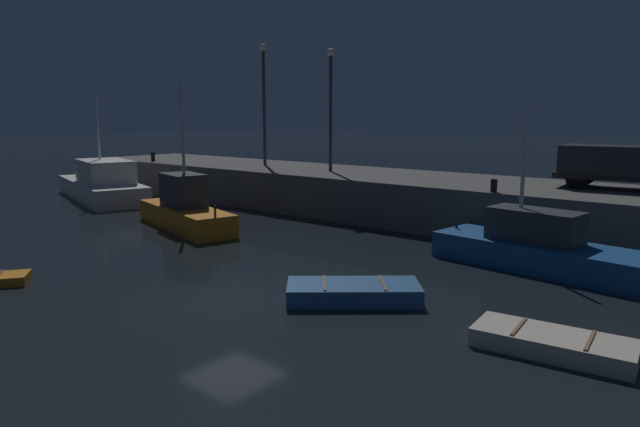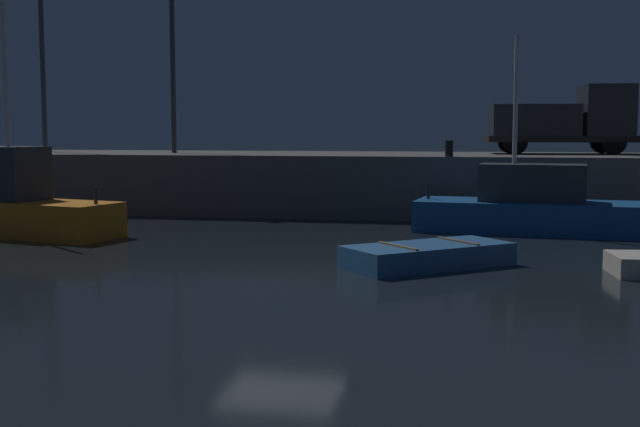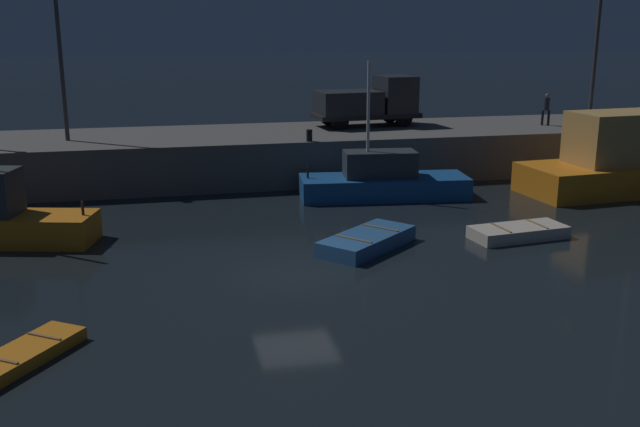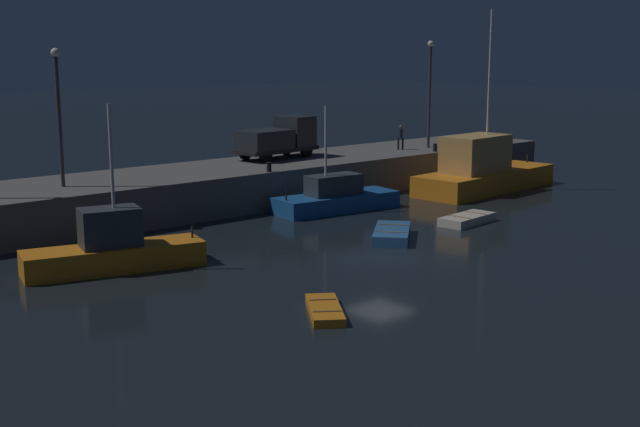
{
  "view_description": "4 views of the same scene",
  "coord_description": "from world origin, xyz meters",
  "px_view_note": "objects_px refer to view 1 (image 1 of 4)",
  "views": [
    {
      "loc": [
        12.44,
        -10.75,
        5.36
      ],
      "look_at": [
        -2.99,
        7.69,
        1.23
      ],
      "focal_mm": 31.66,
      "sensor_mm": 36.0,
      "label": 1
    },
    {
      "loc": [
        4.15,
        -16.78,
        3.12
      ],
      "look_at": [
        -0.55,
        6.98,
        0.69
      ],
      "focal_mm": 46.36,
      "sensor_mm": 36.0,
      "label": 2
    },
    {
      "loc": [
        -3.98,
        -20.94,
        7.57
      ],
      "look_at": [
        1.81,
        4.5,
        0.71
      ],
      "focal_mm": 40.66,
      "sensor_mm": 36.0,
      "label": 3
    },
    {
      "loc": [
        -25.42,
        -24.94,
        8.99
      ],
      "look_at": [
        0.69,
        4.86,
        1.16
      ],
      "focal_mm": 46.21,
      "sensor_mm": 36.0,
      "label": 4
    }
  ],
  "objects_px": {
    "fishing_boat_white": "(185,210)",
    "bollard_east": "(153,157)",
    "lamp_post_east": "(331,99)",
    "fishing_boat_orange": "(103,184)",
    "lamp_post_west": "(264,95)",
    "bollard_central": "(494,186)",
    "fishing_trawler_red": "(538,248)",
    "dinghy_orange_near": "(353,292)",
    "utility_truck": "(633,160)",
    "dinghy_red_small": "(553,343)"
  },
  "relations": [
    {
      "from": "fishing_boat_white",
      "to": "bollard_east",
      "type": "height_order",
      "value": "fishing_boat_white"
    },
    {
      "from": "fishing_boat_white",
      "to": "lamp_post_east",
      "type": "distance_m",
      "value": 10.62
    },
    {
      "from": "bollard_east",
      "to": "fishing_boat_orange",
      "type": "bearing_deg",
      "value": -82.75
    },
    {
      "from": "fishing_boat_orange",
      "to": "lamp_post_west",
      "type": "distance_m",
      "value": 12.06
    },
    {
      "from": "fishing_boat_orange",
      "to": "bollard_central",
      "type": "height_order",
      "value": "fishing_boat_orange"
    },
    {
      "from": "fishing_trawler_red",
      "to": "dinghy_orange_near",
      "type": "bearing_deg",
      "value": -111.62
    },
    {
      "from": "fishing_boat_white",
      "to": "fishing_boat_orange",
      "type": "height_order",
      "value": "fishing_boat_orange"
    },
    {
      "from": "lamp_post_east",
      "to": "utility_truck",
      "type": "xyz_separation_m",
      "value": [
        15.29,
        1.68,
        -2.82
      ]
    },
    {
      "from": "fishing_boat_orange",
      "to": "utility_truck",
      "type": "xyz_separation_m",
      "value": [
        29.18,
        8.18,
        2.52
      ]
    },
    {
      "from": "fishing_boat_white",
      "to": "fishing_boat_orange",
      "type": "relative_size",
      "value": 0.67
    },
    {
      "from": "dinghy_orange_near",
      "to": "fishing_boat_white",
      "type": "bearing_deg",
      "value": 164.26
    },
    {
      "from": "lamp_post_east",
      "to": "dinghy_red_small",
      "type": "bearing_deg",
      "value": -36.96
    },
    {
      "from": "lamp_post_east",
      "to": "utility_truck",
      "type": "bearing_deg",
      "value": 6.28
    },
    {
      "from": "fishing_boat_white",
      "to": "lamp_post_west",
      "type": "distance_m",
      "value": 11.88
    },
    {
      "from": "bollard_east",
      "to": "bollard_central",
      "type": "bearing_deg",
      "value": -1.23
    },
    {
      "from": "utility_truck",
      "to": "lamp_post_west",
      "type": "bearing_deg",
      "value": -177.06
    },
    {
      "from": "fishing_boat_orange",
      "to": "dinghy_orange_near",
      "type": "bearing_deg",
      "value": -13.69
    },
    {
      "from": "dinghy_red_small",
      "to": "bollard_east",
      "type": "bearing_deg",
      "value": 161.64
    },
    {
      "from": "lamp_post_east",
      "to": "fishing_boat_white",
      "type": "bearing_deg",
      "value": -102.14
    },
    {
      "from": "fishing_boat_orange",
      "to": "dinghy_orange_near",
      "type": "distance_m",
      "value": 25.63
    },
    {
      "from": "lamp_post_west",
      "to": "lamp_post_east",
      "type": "distance_m",
      "value": 6.03
    },
    {
      "from": "dinghy_orange_near",
      "to": "utility_truck",
      "type": "height_order",
      "value": "utility_truck"
    },
    {
      "from": "fishing_boat_orange",
      "to": "lamp_post_east",
      "type": "bearing_deg",
      "value": 25.07
    },
    {
      "from": "dinghy_red_small",
      "to": "bollard_east",
      "type": "relative_size",
      "value": 5.67
    },
    {
      "from": "fishing_boat_white",
      "to": "lamp_post_west",
      "type": "relative_size",
      "value": 1.0
    },
    {
      "from": "fishing_boat_orange",
      "to": "bollard_east",
      "type": "distance_m",
      "value": 4.56
    },
    {
      "from": "dinghy_orange_near",
      "to": "bollard_east",
      "type": "xyz_separation_m",
      "value": [
        -25.43,
        10.31,
        2.3
      ]
    },
    {
      "from": "lamp_post_west",
      "to": "bollard_east",
      "type": "relative_size",
      "value": 11.95
    },
    {
      "from": "fishing_boat_white",
      "to": "bollard_east",
      "type": "bearing_deg",
      "value": 151.93
    },
    {
      "from": "dinghy_orange_near",
      "to": "lamp_post_east",
      "type": "xyz_separation_m",
      "value": [
        -11.0,
        12.56,
        6.08
      ]
    },
    {
      "from": "fishing_trawler_red",
      "to": "bollard_east",
      "type": "height_order",
      "value": "fishing_trawler_red"
    },
    {
      "from": "fishing_boat_orange",
      "to": "lamp_post_east",
      "type": "relative_size",
      "value": 1.64
    },
    {
      "from": "lamp_post_east",
      "to": "bollard_east",
      "type": "distance_m",
      "value": 15.08
    },
    {
      "from": "fishing_boat_orange",
      "to": "bollard_central",
      "type": "relative_size",
      "value": 20.6
    },
    {
      "from": "fishing_trawler_red",
      "to": "dinghy_red_small",
      "type": "xyz_separation_m",
      "value": [
        2.87,
        -7.22,
        -0.52
      ]
    },
    {
      "from": "lamp_post_east",
      "to": "utility_truck",
      "type": "distance_m",
      "value": 15.64
    },
    {
      "from": "fishing_trawler_red",
      "to": "lamp_post_west",
      "type": "xyz_separation_m",
      "value": [
        -19.84,
        5.96,
        6.0
      ]
    },
    {
      "from": "lamp_post_east",
      "to": "fishing_boat_orange",
      "type": "bearing_deg",
      "value": -154.93
    },
    {
      "from": "dinghy_orange_near",
      "to": "bollard_central",
      "type": "relative_size",
      "value": 7.31
    },
    {
      "from": "dinghy_red_small",
      "to": "lamp_post_east",
      "type": "relative_size",
      "value": 0.53
    },
    {
      "from": "utility_truck",
      "to": "dinghy_orange_near",
      "type": "bearing_deg",
      "value": -106.75
    },
    {
      "from": "lamp_post_west",
      "to": "lamp_post_east",
      "type": "height_order",
      "value": "lamp_post_west"
    },
    {
      "from": "fishing_boat_white",
      "to": "dinghy_orange_near",
      "type": "distance_m",
      "value": 13.44
    },
    {
      "from": "lamp_post_west",
      "to": "lamp_post_east",
      "type": "relative_size",
      "value": 1.11
    },
    {
      "from": "dinghy_orange_near",
      "to": "fishing_boat_orange",
      "type": "bearing_deg",
      "value": 166.31
    },
    {
      "from": "lamp_post_west",
      "to": "utility_truck",
      "type": "bearing_deg",
      "value": 2.94
    },
    {
      "from": "fishing_trawler_red",
      "to": "bollard_east",
      "type": "distance_m",
      "value": 28.51
    },
    {
      "from": "bollard_central",
      "to": "dinghy_orange_near",
      "type": "bearing_deg",
      "value": -90.23
    },
    {
      "from": "utility_truck",
      "to": "dinghy_red_small",
      "type": "bearing_deg",
      "value": -84.25
    },
    {
      "from": "lamp_post_west",
      "to": "fishing_boat_orange",
      "type": "bearing_deg",
      "value": -138.09
    }
  ]
}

